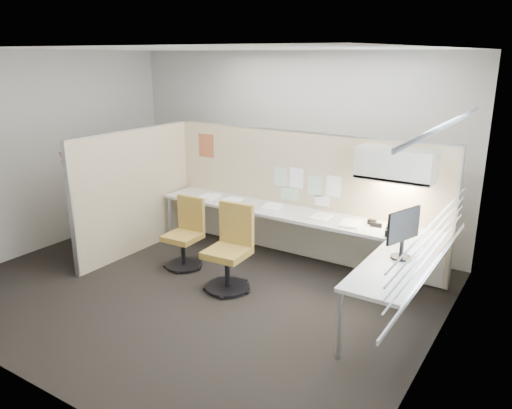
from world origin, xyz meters
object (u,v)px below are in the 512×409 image
Objects in this scene: desk at (309,229)px; phone at (394,231)px; chair_right at (230,251)px; chair_left at (186,235)px; monitor at (403,231)px.

phone is (1.10, -0.01, 0.18)m from desk.
chair_right reaches higher than desk.
chair_left is at bearing -175.64° from phone.
monitor is at bearing -77.15° from phone.
monitor reaches higher than desk.
monitor is at bearing 4.33° from chair_right.
phone is (-0.27, 0.63, -0.25)m from monitor.
monitor is (1.37, -0.63, 0.43)m from desk.
desk is at bearing 53.14° from chair_right.
chair_right is at bearing 117.08° from monitor.
chair_right is at bearing -162.47° from phone.
phone is (2.58, 0.69, 0.35)m from chair_left.
desk is at bearing 169.16° from phone.
monitor reaches higher than chair_left.
chair_right is (-0.59, -0.91, -0.12)m from desk.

